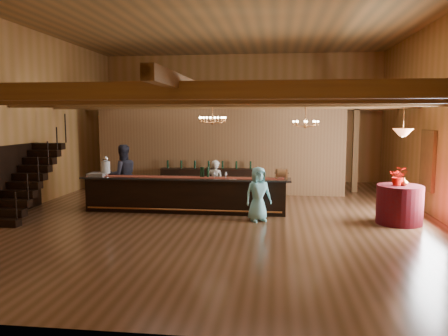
# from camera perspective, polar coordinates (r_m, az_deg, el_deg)

# --- Properties ---
(floor) EXTENTS (14.00, 14.00, 0.00)m
(floor) POSITION_cam_1_polar(r_m,az_deg,el_deg) (12.62, -0.47, -6.13)
(floor) COLOR brown
(floor) RESTS_ON ground
(ceiling) EXTENTS (14.00, 14.00, 0.00)m
(ceiling) POSITION_cam_1_polar(r_m,az_deg,el_deg) (12.60, -0.49, 19.06)
(ceiling) COLOR olive
(ceiling) RESTS_ON wall_back
(wall_back) EXTENTS (12.00, 0.10, 5.50)m
(wall_back) POSITION_cam_1_polar(r_m,az_deg,el_deg) (19.27, 2.21, 6.52)
(wall_back) COLOR #A9733C
(wall_back) RESTS_ON floor
(wall_front) EXTENTS (12.00, 0.10, 5.50)m
(wall_front) POSITION_cam_1_polar(r_m,az_deg,el_deg) (5.44, -10.03, 6.14)
(wall_front) COLOR #A9733C
(wall_front) RESTS_ON floor
(wall_left) EXTENTS (0.10, 14.00, 5.50)m
(wall_left) POSITION_cam_1_polar(r_m,az_deg,el_deg) (14.37, -25.08, 5.86)
(wall_left) COLOR #A9733C
(wall_left) RESTS_ON floor
(wall_right) EXTENTS (0.10, 14.00, 5.50)m
(wall_right) POSITION_cam_1_polar(r_m,az_deg,el_deg) (12.98, 26.95, 5.75)
(wall_right) COLOR #A9733C
(wall_right) RESTS_ON floor
(beam_grid) EXTENTS (11.90, 13.90, 0.39)m
(beam_grid) POSITION_cam_1_polar(r_m,az_deg,el_deg) (12.82, -0.19, 8.66)
(beam_grid) COLOR brown
(beam_grid) RESTS_ON wall_left
(support_posts) EXTENTS (9.20, 10.20, 3.20)m
(support_posts) POSITION_cam_1_polar(r_m,az_deg,el_deg) (11.87, -0.78, 0.89)
(support_posts) COLOR brown
(support_posts) RESTS_ON floor
(partition_wall) EXTENTS (9.00, 0.18, 3.10)m
(partition_wall) POSITION_cam_1_polar(r_m,az_deg,el_deg) (15.89, -0.64, 2.17)
(partition_wall) COLOR brown
(partition_wall) RESTS_ON floor
(window_right_back) EXTENTS (0.12, 1.05, 1.75)m
(window_right_back) POSITION_cam_1_polar(r_m,az_deg,el_deg) (13.97, 25.11, 0.92)
(window_right_back) COLOR white
(window_right_back) RESTS_ON wall_right
(staircase) EXTENTS (1.00, 2.80, 2.00)m
(staircase) POSITION_cam_1_polar(r_m,az_deg,el_deg) (13.57, -24.39, -1.53)
(staircase) COLOR black
(staircase) RESTS_ON floor
(backroom_boxes) EXTENTS (4.10, 0.60, 1.10)m
(backroom_boxes) POSITION_cam_1_polar(r_m,az_deg,el_deg) (17.95, 0.85, -0.60)
(backroom_boxes) COLOR black
(backroom_boxes) RESTS_ON floor
(tasting_bar) EXTENTS (6.19, 0.83, 1.04)m
(tasting_bar) POSITION_cam_1_polar(r_m,az_deg,el_deg) (12.95, -5.11, -3.46)
(tasting_bar) COLOR black
(tasting_bar) RESTS_ON floor
(beverage_dispenser) EXTENTS (0.26, 0.26, 0.60)m
(beverage_dispenser) POSITION_cam_1_polar(r_m,az_deg,el_deg) (13.61, -15.19, 0.20)
(beverage_dispenser) COLOR silver
(beverage_dispenser) RESTS_ON tasting_bar
(glass_rack_tray) EXTENTS (0.50, 0.50, 0.10)m
(glass_rack_tray) POSITION_cam_1_polar(r_m,az_deg,el_deg) (13.63, -16.16, -0.82)
(glass_rack_tray) COLOR gray
(glass_rack_tray) RESTS_ON tasting_bar
(raffle_drum) EXTENTS (0.34, 0.24, 0.30)m
(raffle_drum) POSITION_cam_1_polar(r_m,az_deg,el_deg) (12.51, 7.54, -0.68)
(raffle_drum) COLOR brown
(raffle_drum) RESTS_ON tasting_bar
(bar_bottle_0) EXTENTS (0.07, 0.07, 0.30)m
(bar_bottle_0) POSITION_cam_1_polar(r_m,az_deg,el_deg) (12.88, -3.00, -0.54)
(bar_bottle_0) COLOR black
(bar_bottle_0) RESTS_ON tasting_bar
(bar_bottle_1) EXTENTS (0.07, 0.07, 0.30)m
(bar_bottle_1) POSITION_cam_1_polar(r_m,az_deg,el_deg) (12.87, -2.75, -0.55)
(bar_bottle_1) COLOR black
(bar_bottle_1) RESTS_ON tasting_bar
(bar_bottle_2) EXTENTS (0.07, 0.07, 0.30)m
(bar_bottle_2) POSITION_cam_1_polar(r_m,az_deg,el_deg) (12.84, -2.13, -0.56)
(bar_bottle_2) COLOR black
(bar_bottle_2) RESTS_ON tasting_bar
(backbar_shelf) EXTENTS (3.45, 0.92, 0.96)m
(backbar_shelf) POSITION_cam_1_polar(r_m,az_deg,el_deg) (15.76, -2.01, -1.79)
(backbar_shelf) COLOR black
(backbar_shelf) RESTS_ON floor
(round_table) EXTENTS (1.18, 1.18, 1.02)m
(round_table) POSITION_cam_1_polar(r_m,az_deg,el_deg) (12.39, 21.95, -4.45)
(round_table) COLOR #4F0408
(round_table) RESTS_ON floor
(chandelier_left) EXTENTS (0.80, 0.80, 0.63)m
(chandelier_left) POSITION_cam_1_polar(r_m,az_deg,el_deg) (13.24, -1.51, 6.36)
(chandelier_left) COLOR #C3753A
(chandelier_left) RESTS_ON beam_grid
(chandelier_right) EXTENTS (0.80, 0.80, 0.75)m
(chandelier_right) POSITION_cam_1_polar(r_m,az_deg,el_deg) (14.11, 10.62, 5.77)
(chandelier_right) COLOR #C3753A
(chandelier_right) RESTS_ON beam_grid
(pendant_lamp) EXTENTS (0.52, 0.52, 0.90)m
(pendant_lamp) POSITION_cam_1_polar(r_m,az_deg,el_deg) (12.18, 22.33, 4.33)
(pendant_lamp) COLOR #C3753A
(pendant_lamp) RESTS_ON beam_grid
(bartender) EXTENTS (0.61, 0.48, 1.48)m
(bartender) POSITION_cam_1_polar(r_m,az_deg,el_deg) (13.52, -1.15, -2.07)
(bartender) COLOR silver
(bartender) RESTS_ON floor
(staff_second) EXTENTS (1.19, 1.13, 1.94)m
(staff_second) POSITION_cam_1_polar(r_m,az_deg,el_deg) (14.16, -13.09, -0.92)
(staff_second) COLOR #292936
(staff_second) RESTS_ON floor
(guest) EXTENTS (0.85, 0.73, 1.47)m
(guest) POSITION_cam_1_polar(r_m,az_deg,el_deg) (11.79, 4.49, -3.40)
(guest) COLOR #81D7DD
(guest) RESTS_ON floor
(floor_plant) EXTENTS (0.88, 0.76, 1.41)m
(floor_plant) POSITION_cam_1_polar(r_m,az_deg,el_deg) (16.16, 11.61, -0.91)
(floor_plant) COLOR #194B18
(floor_plant) RESTS_ON floor
(table_flowers) EXTENTS (0.51, 0.47, 0.49)m
(table_flowers) POSITION_cam_1_polar(r_m,az_deg,el_deg) (12.23, 21.79, -0.99)
(table_flowers) COLOR red
(table_flowers) RESTS_ON round_table
(table_vase) EXTENTS (0.21, 0.21, 0.33)m
(table_vase) POSITION_cam_1_polar(r_m,az_deg,el_deg) (12.26, 22.45, -1.39)
(table_vase) COLOR #C3753A
(table_vase) RESTS_ON round_table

